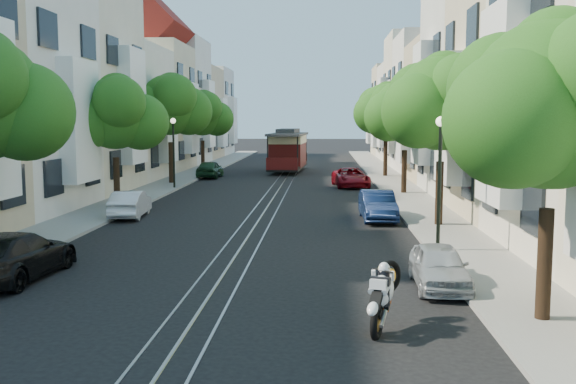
# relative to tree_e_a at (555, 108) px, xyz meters

# --- Properties ---
(ground) EXTENTS (200.00, 200.00, 0.00)m
(ground) POSITION_rel_tree_e_a_xyz_m (-7.26, 31.02, -4.40)
(ground) COLOR black
(ground) RESTS_ON ground
(sidewalk_east) EXTENTS (2.50, 80.00, 0.12)m
(sidewalk_east) POSITION_rel_tree_e_a_xyz_m (-0.01, 31.02, -4.34)
(sidewalk_east) COLOR gray
(sidewalk_east) RESTS_ON ground
(sidewalk_west) EXTENTS (2.50, 80.00, 0.12)m
(sidewalk_west) POSITION_rel_tree_e_a_xyz_m (-14.51, 31.02, -4.34)
(sidewalk_west) COLOR gray
(sidewalk_west) RESTS_ON ground
(rail_left) EXTENTS (0.06, 80.00, 0.02)m
(rail_left) POSITION_rel_tree_e_a_xyz_m (-7.81, 31.02, -4.39)
(rail_left) COLOR gray
(rail_left) RESTS_ON ground
(rail_slot) EXTENTS (0.06, 80.00, 0.02)m
(rail_slot) POSITION_rel_tree_e_a_xyz_m (-7.26, 31.02, -4.39)
(rail_slot) COLOR gray
(rail_slot) RESTS_ON ground
(rail_right) EXTENTS (0.06, 80.00, 0.02)m
(rail_right) POSITION_rel_tree_e_a_xyz_m (-6.71, 31.02, -4.39)
(rail_right) COLOR gray
(rail_right) RESTS_ON ground
(lane_line) EXTENTS (0.08, 80.00, 0.01)m
(lane_line) POSITION_rel_tree_e_a_xyz_m (-7.26, 31.02, -4.40)
(lane_line) COLOR tan
(lane_line) RESTS_ON ground
(townhouses_east) EXTENTS (7.75, 72.00, 12.00)m
(townhouses_east) POSITION_rel_tree_e_a_xyz_m (4.61, 30.94, 0.79)
(townhouses_east) COLOR beige
(townhouses_east) RESTS_ON ground
(townhouses_west) EXTENTS (7.75, 72.00, 11.76)m
(townhouses_west) POSITION_rel_tree_e_a_xyz_m (-19.13, 30.94, 0.68)
(townhouses_west) COLOR silver
(townhouses_west) RESTS_ON ground
(tree_e_a) EXTENTS (4.72, 3.87, 6.27)m
(tree_e_a) POSITION_rel_tree_e_a_xyz_m (0.00, 0.00, 0.00)
(tree_e_a) COLOR black
(tree_e_a) RESTS_ON ground
(tree_e_b) EXTENTS (4.93, 4.08, 6.68)m
(tree_e_b) POSITION_rel_tree_e_a_xyz_m (0.00, 12.00, 0.34)
(tree_e_b) COLOR black
(tree_e_b) RESTS_ON ground
(tree_e_c) EXTENTS (4.84, 3.99, 6.52)m
(tree_e_c) POSITION_rel_tree_e_a_xyz_m (0.00, 23.00, 0.20)
(tree_e_c) COLOR black
(tree_e_c) RESTS_ON ground
(tree_e_d) EXTENTS (5.01, 4.16, 6.85)m
(tree_e_d) POSITION_rel_tree_e_a_xyz_m (0.00, 34.00, 0.47)
(tree_e_d) COLOR black
(tree_e_d) RESTS_ON ground
(tree_w_b) EXTENTS (4.72, 3.87, 6.27)m
(tree_w_b) POSITION_rel_tree_e_a_xyz_m (-14.40, 17.00, 0.00)
(tree_w_b) COLOR black
(tree_w_b) RESTS_ON ground
(tree_w_c) EXTENTS (5.13, 4.28, 7.09)m
(tree_w_c) POSITION_rel_tree_e_a_xyz_m (-14.40, 28.00, 0.67)
(tree_w_c) COLOR black
(tree_w_c) RESTS_ON ground
(tree_w_d) EXTENTS (4.84, 3.99, 6.52)m
(tree_w_d) POSITION_rel_tree_e_a_xyz_m (-14.40, 39.00, 0.20)
(tree_w_d) COLOR black
(tree_w_d) RESTS_ON ground
(lamp_east) EXTENTS (0.32, 0.32, 4.16)m
(lamp_east) POSITION_rel_tree_e_a_xyz_m (-0.96, 7.02, -1.55)
(lamp_east) COLOR black
(lamp_east) RESTS_ON ground
(lamp_west) EXTENTS (0.32, 0.32, 4.16)m
(lamp_west) POSITION_rel_tree_e_a_xyz_m (-13.56, 25.02, -1.55)
(lamp_west) COLOR black
(lamp_west) RESTS_ON ground
(sportbike_rider) EXTENTS (0.83, 1.79, 1.33)m
(sportbike_rider) POSITION_rel_tree_e_a_xyz_m (-3.38, -0.52, -3.64)
(sportbike_rider) COLOR black
(sportbike_rider) RESTS_ON ground
(cable_car) EXTENTS (3.05, 8.37, 3.16)m
(cable_car) POSITION_rel_tree_e_a_xyz_m (-7.43, 38.61, -2.52)
(cable_car) COLOR black
(cable_car) RESTS_ON ground
(parked_car_e_near) EXTENTS (1.33, 3.21, 1.09)m
(parked_car_e_near) POSITION_rel_tree_e_a_xyz_m (-1.67, 2.82, -3.85)
(parked_car_e_near) COLOR #A1A7AD
(parked_car_e_near) RESTS_ON ground
(parked_car_e_mid) EXTENTS (1.44, 3.80, 1.24)m
(parked_car_e_mid) POSITION_rel_tree_e_a_xyz_m (-2.30, 13.65, -3.78)
(parked_car_e_mid) COLOR #0C1A3D
(parked_car_e_mid) RESTS_ON ground
(parked_car_e_far) EXTENTS (2.47, 4.50, 1.20)m
(parked_car_e_far) POSITION_rel_tree_e_a_xyz_m (-2.86, 27.05, -3.80)
(parked_car_e_far) COLOR maroon
(parked_car_e_far) RESTS_ON ground
(parked_car_w_near) EXTENTS (2.02, 4.50, 1.28)m
(parked_car_w_near) POSITION_rel_tree_e_a_xyz_m (-12.62, 3.00, -3.76)
(parked_car_w_near) COLOR black
(parked_car_w_near) RESTS_ON ground
(parked_car_w_mid) EXTENTS (1.52, 3.60, 1.16)m
(parked_car_w_mid) POSITION_rel_tree_e_a_xyz_m (-12.86, 13.87, -3.82)
(parked_car_w_mid) COLOR silver
(parked_car_w_mid) RESTS_ON ground
(parked_car_w_far) EXTENTS (1.60, 3.78, 1.28)m
(parked_car_w_far) POSITION_rel_tree_e_a_xyz_m (-12.77, 32.77, -3.76)
(parked_car_w_far) COLOR #14341D
(parked_car_w_far) RESTS_ON ground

